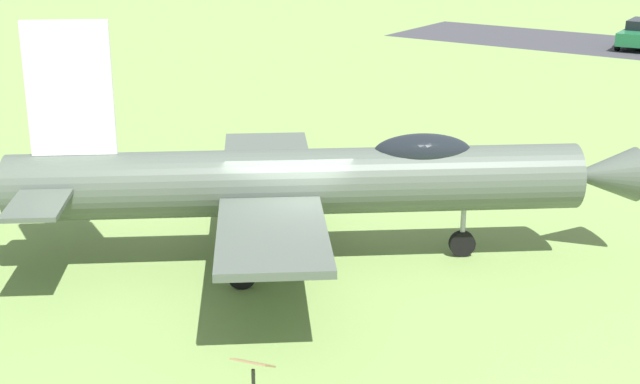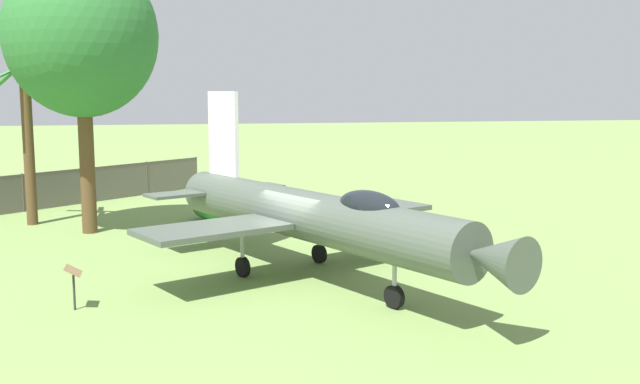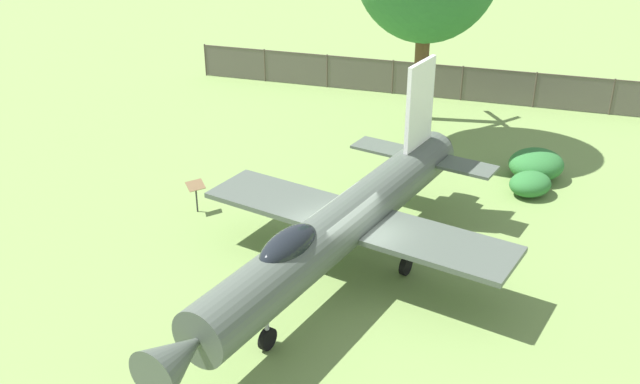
{
  "view_description": "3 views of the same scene",
  "coord_description": "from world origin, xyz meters",
  "views": [
    {
      "loc": [
        -17.45,
        -7.32,
        7.85
      ],
      "look_at": [
        0.56,
        -0.32,
        1.51
      ],
      "focal_mm": 50.4,
      "sensor_mm": 36.0,
      "label": 1
    },
    {
      "loc": [
        -3.86,
        -20.42,
        5.5
      ],
      "look_at": [
        0.25,
        -0.74,
        2.67
      ],
      "focal_mm": 40.51,
      "sensor_mm": 36.0,
      "label": 2
    },
    {
      "loc": [
        14.66,
        -10.07,
        11.58
      ],
      "look_at": [
        -0.49,
        -0.49,
        2.81
      ],
      "focal_mm": 39.98,
      "sensor_mm": 36.0,
      "label": 3
    }
  ],
  "objects": [
    {
      "name": "ground_plane",
      "position": [
        0.0,
        0.0,
        0.0
      ],
      "size": [
        200.0,
        200.0,
        0.0
      ],
      "primitive_type": "plane",
      "color": "#75934C"
    },
    {
      "name": "display_jet",
      "position": [
        0.14,
        -0.29,
        1.93
      ],
      "size": [
        9.58,
        13.57,
        5.47
      ],
      "rotation": [
        0.0,
        0.0,
        5.16
      ],
      "color": "#4C564C",
      "rests_on": "ground_plane"
    },
    {
      "name": "info_plaque",
      "position": [
        -6.32,
        -1.88,
        0.85
      ],
      "size": [
        0.4,
        0.6,
        1.14
      ],
      "color": "#333333",
      "rests_on": "ground_plane"
    }
  ]
}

